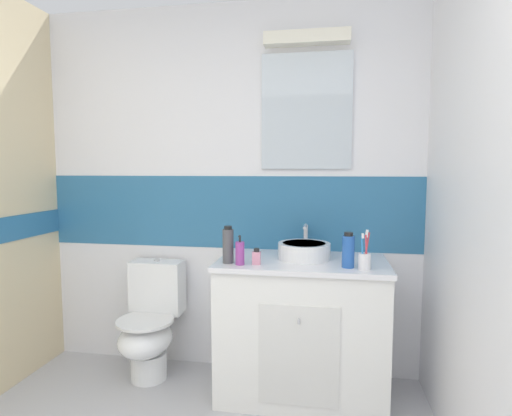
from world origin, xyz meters
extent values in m
cube|color=white|center=(0.00, 2.45, 0.42)|extent=(3.20, 0.10, 0.85)
cube|color=teal|center=(0.00, 2.45, 1.10)|extent=(3.20, 0.10, 0.50)
cube|color=white|center=(0.00, 2.45, 1.93)|extent=(3.20, 0.10, 1.15)
cube|color=silver|center=(0.54, 2.39, 1.77)|extent=(0.59, 0.02, 0.75)
cube|color=white|center=(0.54, 2.35, 2.23)|extent=(0.55, 0.10, 0.08)
cube|color=white|center=(0.54, 2.12, 0.41)|extent=(0.99, 0.57, 0.82)
cube|color=white|center=(0.54, 2.11, 0.83)|extent=(1.01, 0.59, 0.03)
cube|color=silver|center=(0.54, 1.83, 0.37)|extent=(0.45, 0.01, 0.57)
cylinder|color=silver|center=(0.54, 1.81, 0.57)|extent=(0.02, 0.02, 0.03)
cylinder|color=white|center=(0.54, 2.14, 0.90)|extent=(0.32, 0.32, 0.10)
cylinder|color=#AFB1BA|center=(0.54, 2.14, 0.94)|extent=(0.26, 0.26, 0.01)
cylinder|color=silver|center=(0.54, 2.33, 0.94)|extent=(0.03, 0.03, 0.18)
cylinder|color=silver|center=(0.54, 2.24, 1.03)|extent=(0.02, 0.14, 0.02)
cylinder|color=white|center=(-0.48, 2.12, 0.09)|extent=(0.24, 0.24, 0.18)
ellipsoid|color=white|center=(-0.48, 2.08, 0.29)|extent=(0.34, 0.42, 0.22)
cylinder|color=white|center=(-0.48, 2.08, 0.41)|extent=(0.37, 0.37, 0.02)
cube|color=white|center=(-0.48, 2.29, 0.58)|extent=(0.36, 0.17, 0.36)
cylinder|color=silver|center=(-0.48, 2.29, 0.77)|extent=(0.04, 0.04, 0.02)
cylinder|color=white|center=(0.88, 1.92, 0.90)|extent=(0.07, 0.07, 0.09)
cylinder|color=#D83F4C|center=(0.89, 1.91, 0.96)|extent=(0.02, 0.03, 0.17)
cube|color=white|center=(0.89, 1.91, 1.05)|extent=(0.01, 0.02, 0.03)
cylinder|color=#338CD8|center=(0.87, 1.91, 0.96)|extent=(0.02, 0.03, 0.16)
cube|color=white|center=(0.87, 1.91, 1.04)|extent=(0.01, 0.02, 0.03)
cylinder|color=#D83F4C|center=(0.89, 1.93, 0.97)|extent=(0.04, 0.04, 0.18)
cube|color=white|center=(0.89, 1.93, 1.06)|extent=(0.02, 0.02, 0.03)
cylinder|color=#993F99|center=(0.19, 1.92, 0.92)|extent=(0.05, 0.05, 0.13)
cylinder|color=#262626|center=(0.19, 1.92, 1.00)|extent=(0.01, 0.01, 0.04)
cylinder|color=#262626|center=(0.19, 1.90, 1.02)|extent=(0.01, 0.02, 0.01)
cube|color=pink|center=(0.28, 1.94, 0.89)|extent=(0.05, 0.03, 0.07)
cylinder|color=black|center=(0.28, 1.94, 0.93)|extent=(0.03, 0.03, 0.02)
cylinder|color=#2659B2|center=(0.80, 1.95, 0.94)|extent=(0.07, 0.07, 0.18)
cylinder|color=black|center=(0.80, 1.95, 1.04)|extent=(0.05, 0.05, 0.02)
cylinder|color=#4C4C51|center=(0.11, 1.95, 0.95)|extent=(0.06, 0.06, 0.20)
cylinder|color=black|center=(0.11, 1.95, 1.06)|extent=(0.05, 0.05, 0.02)
camera|label=1|loc=(0.67, -0.37, 1.40)|focal=28.95mm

